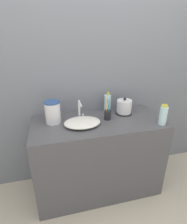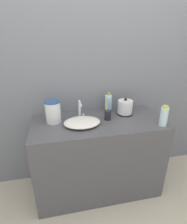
% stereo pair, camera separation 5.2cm
% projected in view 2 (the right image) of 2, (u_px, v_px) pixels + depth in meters
% --- Properties ---
extents(ground_plane, '(12.00, 12.00, 0.00)m').
position_uv_depth(ground_plane, '(104.00, 207.00, 1.74)').
color(ground_plane, '#BCB29E').
extents(wall_back, '(6.00, 0.04, 2.60)m').
position_uv_depth(wall_back, '(92.00, 65.00, 1.75)').
color(wall_back, slate).
rests_on(wall_back, ground_plane).
extents(vanity_counter, '(1.26, 0.57, 0.82)m').
position_uv_depth(vanity_counter, '(98.00, 156.00, 1.83)').
color(vanity_counter, '#4C4C51').
rests_on(vanity_counter, ground_plane).
extents(sink_basin, '(0.33, 0.26, 0.05)m').
position_uv_depth(sink_basin, '(82.00, 122.00, 1.59)').
color(sink_basin, silver).
rests_on(sink_basin, vanity_counter).
extents(faucet, '(0.06, 0.14, 0.19)m').
position_uv_depth(faucet, '(80.00, 109.00, 1.68)').
color(faucet, silver).
rests_on(faucet, vanity_counter).
extents(electric_kettle, '(0.16, 0.16, 0.18)m').
position_uv_depth(electric_kettle, '(125.00, 108.00, 1.79)').
color(electric_kettle, black).
rests_on(electric_kettle, vanity_counter).
extents(toothbrush_cup, '(0.07, 0.07, 0.22)m').
position_uv_depth(toothbrush_cup, '(108.00, 115.00, 1.68)').
color(toothbrush_cup, '#232328').
rests_on(toothbrush_cup, vanity_counter).
extents(lotion_bottle, '(0.07, 0.07, 0.22)m').
position_uv_depth(lotion_bottle, '(108.00, 104.00, 1.83)').
color(lotion_bottle, silver).
rests_on(lotion_bottle, vanity_counter).
extents(shampoo_bottle, '(0.07, 0.07, 0.19)m').
position_uv_depth(shampoo_bottle, '(164.00, 116.00, 1.55)').
color(shampoo_bottle, silver).
rests_on(shampoo_bottle, vanity_counter).
extents(water_pitcher, '(0.14, 0.14, 0.21)m').
position_uv_depth(water_pitcher, '(53.00, 112.00, 1.62)').
color(water_pitcher, silver).
rests_on(water_pitcher, vanity_counter).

